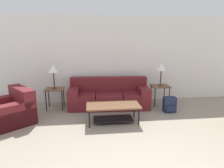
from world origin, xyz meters
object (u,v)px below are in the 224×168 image
Objects in this scene: couch at (109,96)px; table_lamp_left at (53,69)px; armchair at (11,111)px; backpack at (170,105)px; side_table_right at (160,88)px; coffee_table at (113,109)px; table_lamp_right at (161,67)px; side_table_left at (55,91)px.

couch is 1.73m from table_lamp_left.
armchair reaches higher than backpack.
armchair reaches higher than side_table_right.
table_lamp_right is (1.53, 1.10, 0.81)m from coffee_table.
table_lamp_left reaches higher than couch.
side_table_left is at bearing 168.97° from backpack.
table_lamp_left and table_lamp_right have the same top height.
armchair is 3.30× the size of backpack.
side_table_right is at bearing -80.54° from table_lamp_right.
table_lamp_left is at bearing 143.63° from coffee_table.
coffee_table is at bearing -144.16° from side_table_right.
armchair is 1.10× the size of coffee_table.
side_table_right reaches higher than coffee_table.
table_lamp_right reaches higher than backpack.
side_table_right is at bearing -0.00° from table_lamp_left.
table_lamp_right is 1.62× the size of backpack.
table_lamp_left is (-1.50, 1.10, 0.81)m from coffee_table.
armchair is at bearing -135.97° from side_table_left.
couch is at bearing 157.68° from backpack.
coffee_table is 1.67m from backpack.
table_lamp_right is (-0.00, 0.00, 0.61)m from side_table_right.
side_table_right is (1.53, 1.10, 0.20)m from coffee_table.
armchair is 1.48m from table_lamp_left.
couch is 2.55m from armchair.
table_lamp_left is 1.62× the size of backpack.
table_lamp_right is at bearing 99.46° from side_table_right.
couch is 1.53m from side_table_right.
side_table_right is 0.88× the size of table_lamp_right.
table_lamp_right is at bearing 0.00° from table_lamp_left.
armchair is 2.39m from coffee_table.
side_table_left is at bearing -178.36° from couch.
armchair is 2.03× the size of table_lamp_left.
coffee_table is at bearing -6.10° from armchair.
couch is 1.15m from coffee_table.
table_lamp_right reaches higher than side_table_left.
side_table_right is 0.61m from table_lamp_right.
backpack is (1.59, 0.50, -0.12)m from coffee_table.
couch is 3.43× the size of table_lamp_left.
table_lamp_left is (-1.51, -0.04, 0.83)m from couch.
backpack is at bearing 3.58° from armchair.
table_lamp_right is (3.90, 0.85, 0.84)m from armchair.
couch is 1.53m from side_table_left.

